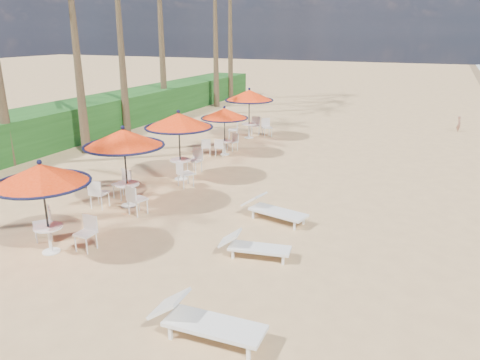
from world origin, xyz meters
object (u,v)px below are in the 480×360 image
(station_2, at_px, (180,127))
(lounger_near, at_px, (203,320))
(station_0, at_px, (44,182))
(station_4, at_px, (250,101))
(lounger_mid, at_px, (252,246))
(station_3, at_px, (224,119))
(station_1, at_px, (123,148))
(lounger_far, at_px, (272,209))

(station_2, height_order, lounger_near, station_2)
(station_0, xyz_separation_m, station_2, (-0.02, 6.68, 0.15))
(station_4, bearing_deg, lounger_mid, -67.58)
(lounger_mid, bearing_deg, station_3, 109.92)
(lounger_mid, bearing_deg, station_1, 152.07)
(station_1, bearing_deg, station_0, -86.45)
(lounger_mid, bearing_deg, lounger_far, 88.92)
(station_4, bearing_deg, station_1, -89.17)
(station_4, bearing_deg, station_0, -88.51)
(station_3, xyz_separation_m, lounger_near, (5.35, -12.31, -1.27))
(station_0, bearing_deg, station_2, 90.21)
(station_2, relative_size, lounger_near, 1.21)
(station_4, bearing_deg, lounger_far, -64.43)
(station_3, relative_size, station_4, 0.85)
(lounger_mid, distance_m, lounger_far, 2.51)
(station_3, bearing_deg, lounger_near, -66.51)
(station_1, relative_size, lounger_mid, 1.42)
(station_1, distance_m, station_2, 3.22)
(station_0, xyz_separation_m, station_3, (-0.12, 10.69, -0.25))
(station_3, height_order, lounger_near, station_3)
(lounger_near, distance_m, lounger_mid, 3.40)
(station_2, bearing_deg, lounger_far, -28.44)
(station_3, relative_size, lounger_far, 1.04)
(station_4, xyz_separation_m, lounger_near, (5.60, -16.04, -1.56))
(station_2, distance_m, lounger_mid, 7.15)
(station_0, distance_m, station_3, 10.69)
(station_4, bearing_deg, station_3, -86.15)
(station_0, xyz_separation_m, lounger_far, (4.50, 4.23, -1.54))
(lounger_near, relative_size, lounger_far, 1.03)
(station_2, height_order, station_4, station_2)
(station_1, bearing_deg, lounger_mid, -18.76)
(station_2, xyz_separation_m, station_4, (-0.35, 7.73, -0.11))
(station_1, distance_m, station_3, 7.22)
(lounger_far, bearing_deg, station_0, -123.22)
(station_2, xyz_separation_m, lounger_far, (4.52, -2.45, -1.69))
(station_3, bearing_deg, station_1, -90.72)
(lounger_far, bearing_deg, station_3, 139.10)
(station_1, distance_m, station_4, 10.94)
(station_3, height_order, lounger_mid, station_3)
(station_1, distance_m, lounger_mid, 5.59)
(station_2, bearing_deg, lounger_near, -57.70)
(station_3, bearing_deg, station_0, -89.33)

